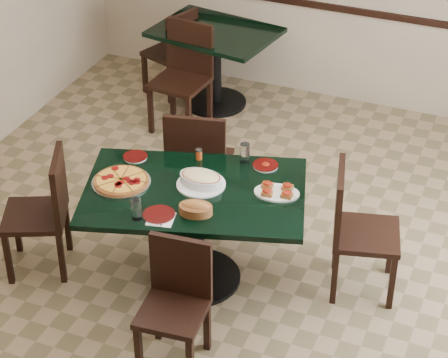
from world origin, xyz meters
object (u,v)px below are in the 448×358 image
at_px(chair_right, 354,224).
at_px(chair_left, 46,207).
at_px(chair_near, 176,297).
at_px(back_chair_left, 175,49).
at_px(main_table, 195,213).
at_px(bread_basket, 196,208).
at_px(back_table, 215,53).
at_px(back_chair_near, 185,70).
at_px(chair_far, 198,160).
at_px(bruschetta_platter, 277,191).
at_px(pepperoni_pizza, 121,181).
at_px(lasagna_casserole, 201,179).

height_order(chair_right, chair_left, chair_right).
bearing_deg(chair_near, back_chair_left, 110.01).
distance_m(main_table, bread_basket, 0.34).
relative_size(chair_right, back_chair_left, 1.10).
bearing_deg(back_table, back_chair_near, -93.40).
height_order(main_table, chair_far, chair_far).
xyz_separation_m(main_table, back_chair_near, (-0.99, 1.97, -0.03)).
bearing_deg(back_chair_left, chair_right, 66.10).
distance_m(main_table, chair_far, 0.70).
xyz_separation_m(back_chair_left, bruschetta_platter, (1.83, -2.29, 0.30)).
relative_size(pepperoni_pizza, lasagna_casserole, 1.21).
bearing_deg(bread_basket, chair_left, 169.03).
bearing_deg(back_chair_left, back_table, 103.33).
height_order(back_table, back_chair_near, back_chair_near).
bearing_deg(bruschetta_platter, bread_basket, -144.69).
bearing_deg(back_chair_near, lasagna_casserole, -57.22).
xyz_separation_m(chair_left, bread_basket, (1.12, 0.02, 0.28)).
bearing_deg(back_chair_near, main_table, -58.46).
distance_m(back_chair_left, bruschetta_platter, 2.95).
relative_size(back_table, back_chair_left, 1.38).
xyz_separation_m(back_chair_left, lasagna_casserole, (1.33, -2.39, 0.32)).
xyz_separation_m(back_table, chair_left, (-0.12, -2.68, -0.02)).
bearing_deg(pepperoni_pizza, chair_far, 74.14).
bearing_deg(back_chair_left, lasagna_casserole, 47.69).
bearing_deg(chair_near, lasagna_casserole, 97.30).
bearing_deg(main_table, back_table, 93.10).
relative_size(chair_near, back_chair_near, 0.87).
bearing_deg(back_chair_near, bruschetta_platter, -45.28).
distance_m(chair_left, lasagna_casserole, 1.11).
bearing_deg(bruschetta_platter, chair_right, 9.05).
distance_m(back_table, bread_basket, 2.85).
xyz_separation_m(back_chair_left, bread_basket, (1.43, -2.70, 0.31)).
relative_size(chair_far, chair_near, 1.15).
xyz_separation_m(chair_right, bruschetta_platter, (-0.49, -0.17, 0.25)).
height_order(chair_left, bruschetta_platter, chair_left).
distance_m(chair_far, bruschetta_platter, 0.95).
xyz_separation_m(back_table, chair_right, (1.89, -2.08, 0.00)).
bearing_deg(chair_right, bruschetta_platter, 94.57).
distance_m(chair_right, chair_left, 2.10).
relative_size(pepperoni_pizza, bruschetta_platter, 1.18).
relative_size(back_table, bread_basket, 4.88).
bearing_deg(lasagna_casserole, chair_near, -74.18).
relative_size(chair_near, back_chair_left, 0.98).
distance_m(back_table, bruschetta_platter, 2.67).
distance_m(chair_right, lasagna_casserole, 1.06).
relative_size(main_table, back_table, 1.41).
xyz_separation_m(chair_right, back_chair_near, (-1.99, 1.63, 0.01)).
xyz_separation_m(chair_far, bread_basket, (0.38, -0.89, 0.25)).
xyz_separation_m(main_table, chair_far, (-0.27, 0.65, -0.03)).
bearing_deg(chair_left, main_table, 79.38).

